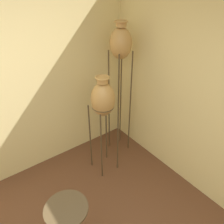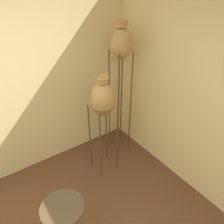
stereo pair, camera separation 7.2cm
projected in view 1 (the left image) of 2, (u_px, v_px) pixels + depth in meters
name	position (u px, v px, depth m)	size (l,w,h in m)	color
vase_stand_tall	(121.00, 47.00, 2.92)	(0.30, 0.30, 2.08)	#473823
vase_stand_medium	(103.00, 100.00, 2.82)	(0.32, 0.32, 1.52)	#473823
side_table	(68.00, 221.00, 2.15)	(0.42, 0.42, 0.71)	#473823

